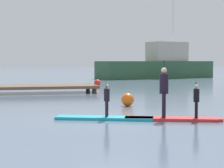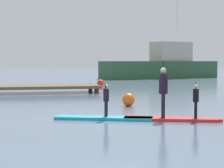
% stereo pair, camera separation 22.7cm
% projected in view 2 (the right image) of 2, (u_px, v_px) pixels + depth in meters
% --- Properties ---
extents(ground_plane, '(240.00, 240.00, 0.00)m').
position_uv_depth(ground_plane, '(112.00, 119.00, 15.25)').
color(ground_plane, slate).
extents(paddleboard_near, '(3.56, 1.90, 0.10)m').
position_uv_depth(paddleboard_near, '(106.00, 118.00, 15.09)').
color(paddleboard_near, '#1E9EB2').
rests_on(paddleboard_near, ground).
extents(paddler_child_solo, '(0.26, 0.38, 1.16)m').
position_uv_depth(paddler_child_solo, '(106.00, 99.00, 15.04)').
color(paddler_child_solo, black).
rests_on(paddler_child_solo, paddleboard_near).
extents(paddleboard_far, '(3.36, 1.73, 0.10)m').
position_uv_depth(paddleboard_far, '(172.00, 119.00, 14.84)').
color(paddleboard_far, red).
rests_on(paddleboard_far, ground).
extents(paddler_adult, '(0.39, 0.51, 1.97)m').
position_uv_depth(paddler_adult, '(163.00, 89.00, 14.82)').
color(paddler_adult, black).
rests_on(paddler_adult, paddleboard_far).
extents(paddler_child_front, '(0.26, 0.39, 1.22)m').
position_uv_depth(paddler_child_front, '(196.00, 99.00, 14.73)').
color(paddler_child_front, black).
rests_on(paddler_child_front, paddleboard_far).
extents(fishing_boat_white_large, '(14.78, 6.94, 9.51)m').
position_uv_depth(fishing_boat_white_large, '(162.00, 66.00, 50.49)').
color(fishing_boat_white_large, '#2D5638').
rests_on(fishing_boat_white_large, ground).
extents(floating_dock, '(12.46, 2.77, 0.48)m').
position_uv_depth(floating_dock, '(1.00, 87.00, 27.01)').
color(floating_dock, brown).
rests_on(floating_dock, ground).
extents(mooring_buoy_near, '(0.59, 0.59, 0.59)m').
position_uv_depth(mooring_buoy_near, '(129.00, 100.00, 19.53)').
color(mooring_buoy_near, orange).
rests_on(mooring_buoy_near, ground).
extents(mooring_buoy_mid, '(0.55, 0.55, 0.55)m').
position_uv_depth(mooring_buoy_mid, '(100.00, 83.00, 34.62)').
color(mooring_buoy_mid, red).
rests_on(mooring_buoy_mid, ground).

